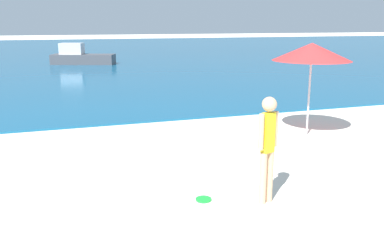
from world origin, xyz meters
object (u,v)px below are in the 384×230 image
Objects in this scene: person_standing at (268,144)px; boat_near at (81,57)px; beach_umbrella at (312,52)px; frisbee at (204,199)px.

person_standing reaches higher than boat_near.
boat_near is (-1.53, 22.79, -0.42)m from person_standing.
frisbee is at bearing -143.11° from beach_umbrella.
frisbee is at bearing -68.32° from boat_near.
person_standing is 0.39× the size of boat_near.
beach_umbrella is (4.41, -19.59, 1.53)m from boat_near.
boat_near is 1.87× the size of beach_umbrella.
beach_umbrella is at bearing -57.25° from boat_near.
boat_near reaches higher than frisbee.
beach_umbrella is at bearing 29.20° from person_standing.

